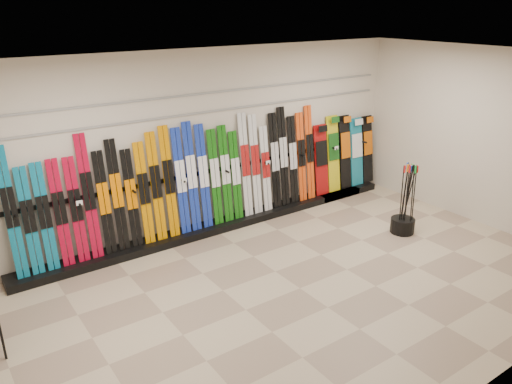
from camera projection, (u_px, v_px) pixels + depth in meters
floor at (300, 288)px, 6.79m from camera, size 8.00×8.00×0.00m
back_wall at (205, 142)px, 8.17m from camera, size 8.00×0.00×8.00m
right_wall at (485, 138)px, 8.40m from camera, size 0.00×5.00×5.00m
ceiling at (308, 62)px, 5.72m from camera, size 8.00×8.00×0.00m
ski_rack_base at (226, 224)px, 8.63m from camera, size 8.00×0.40×0.12m
skis at (188, 181)px, 8.01m from camera, size 5.36×0.26×1.83m
snowboards at (344, 154)px, 9.94m from camera, size 1.57×0.23×1.49m
pole_bin at (402, 225)px, 8.41m from camera, size 0.40×0.40×0.25m
ski_poles at (407, 199)px, 8.22m from camera, size 0.22×0.27×1.18m
slatwall_rail_0 at (204, 112)px, 7.97m from camera, size 7.60×0.02×0.03m
slatwall_rail_1 at (204, 93)px, 7.87m from camera, size 7.60×0.02×0.03m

